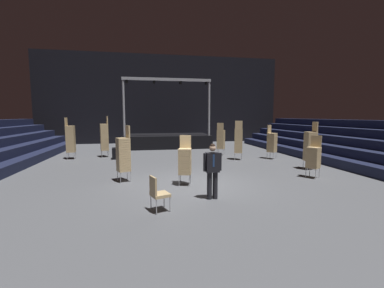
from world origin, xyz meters
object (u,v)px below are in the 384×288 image
(chair_stack_aisle_left, at_px, (310,146))
(loose_chair_near_man, at_px, (158,192))
(chair_stack_mid_centre, at_px, (123,154))
(chair_stack_rear_right, at_px, (104,137))
(chair_stack_mid_right, at_px, (314,157))
(chair_stack_front_right, at_px, (221,139))
(chair_stack_rear_centre, at_px, (272,142))
(chair_stack_mid_left, at_px, (238,140))
(chair_stack_front_left, at_px, (185,160))
(chair_stack_rear_left, at_px, (70,138))
(stage_riser, at_px, (166,140))
(man_with_tie, at_px, (213,168))
(equipment_road_case, at_px, (120,153))

(chair_stack_aisle_left, height_order, loose_chair_near_man, chair_stack_aisle_left)
(chair_stack_mid_centre, relative_size, chair_stack_rear_right, 0.86)
(chair_stack_mid_right, bearing_deg, chair_stack_rear_right, 19.17)
(chair_stack_front_right, distance_m, chair_stack_rear_centre, 3.14)
(chair_stack_rear_centre, bearing_deg, chair_stack_mid_left, -38.53)
(chair_stack_mid_left, height_order, chair_stack_mid_centre, chair_stack_mid_left)
(chair_stack_front_left, relative_size, chair_stack_rear_left, 0.75)
(chair_stack_front_left, relative_size, chair_stack_mid_left, 0.81)
(chair_stack_mid_centre, height_order, chair_stack_aisle_left, chair_stack_aisle_left)
(chair_stack_rear_centre, bearing_deg, stage_riser, -87.40)
(chair_stack_rear_left, bearing_deg, man_with_tie, 35.15)
(equipment_road_case, bearing_deg, chair_stack_mid_centre, -83.54)
(chair_stack_rear_right, bearing_deg, chair_stack_mid_centre, -179.82)
(chair_stack_rear_left, bearing_deg, equipment_road_case, 81.06)
(chair_stack_mid_centre, distance_m, chair_stack_aisle_left, 8.39)
(chair_stack_mid_right, relative_size, chair_stack_mid_centre, 0.80)
(chair_stack_front_right, height_order, chair_stack_mid_left, chair_stack_mid_left)
(loose_chair_near_man, bearing_deg, chair_stack_rear_right, 176.07)
(chair_stack_aisle_left, bearing_deg, chair_stack_mid_left, 41.48)
(chair_stack_mid_left, distance_m, loose_chair_near_man, 8.73)
(chair_stack_mid_left, bearing_deg, chair_stack_aisle_left, -33.27)
(chair_stack_front_right, distance_m, chair_stack_mid_centre, 7.95)
(chair_stack_front_right, distance_m, chair_stack_aisle_left, 5.71)
(chair_stack_rear_right, xyz_separation_m, chair_stack_rear_centre, (9.61, -2.47, -0.25))
(man_with_tie, relative_size, equipment_road_case, 1.87)
(chair_stack_front_right, distance_m, loose_chair_near_man, 10.10)
(loose_chair_near_man, bearing_deg, chair_stack_mid_left, 126.07)
(chair_stack_rear_left, bearing_deg, chair_stack_rear_centre, 78.79)
(chair_stack_front_left, distance_m, equipment_road_case, 6.96)
(man_with_tie, relative_size, chair_stack_mid_left, 0.76)
(stage_riser, bearing_deg, chair_stack_front_right, -58.22)
(man_with_tie, distance_m, chair_stack_mid_centre, 3.82)
(man_with_tie, relative_size, chair_stack_mid_centre, 0.79)
(chair_stack_rear_right, xyz_separation_m, chair_stack_aisle_left, (9.94, -5.51, -0.13))
(stage_riser, bearing_deg, chair_stack_rear_left, -140.93)
(chair_stack_front_right, bearing_deg, man_with_tie, -77.14)
(stage_riser, height_order, chair_stack_rear_centre, stage_riser)
(chair_stack_mid_left, xyz_separation_m, equipment_road_case, (-6.64, 1.59, -0.79))
(man_with_tie, height_order, loose_chair_near_man, man_with_tie)
(man_with_tie, bearing_deg, chair_stack_rear_centre, -131.25)
(chair_stack_mid_centre, distance_m, equipment_road_case, 5.51)
(chair_stack_front_left, bearing_deg, chair_stack_rear_centre, -126.31)
(chair_stack_front_right, height_order, equipment_road_case, chair_stack_front_right)
(chair_stack_front_right, distance_m, chair_stack_mid_right, 6.75)
(loose_chair_near_man, bearing_deg, chair_stack_front_left, 136.13)
(stage_riser, relative_size, chair_stack_front_right, 3.29)
(chair_stack_front_right, relative_size, equipment_road_case, 2.28)
(man_with_tie, bearing_deg, stage_riser, -90.63)
(chair_stack_rear_right, distance_m, loose_chair_near_man, 9.98)
(chair_stack_rear_left, distance_m, chair_stack_rear_right, 1.86)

